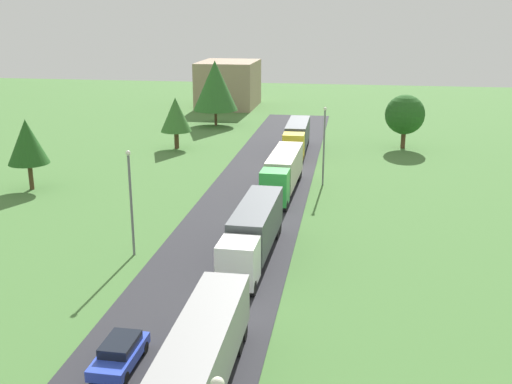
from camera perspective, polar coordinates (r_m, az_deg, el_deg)
name	(u,v)px	position (r m, az deg, el deg)	size (l,w,h in m)	color
road	(194,308)	(37.58, -5.79, -10.73)	(10.00, 140.00, 0.06)	#2B2B30
lane_marking_centre	(181,332)	(35.11, -7.02, -12.81)	(0.16, 123.86, 0.01)	white
truck_lead	(194,372)	(27.95, -5.82, -16.32)	(2.54, 14.78, 3.57)	orange
truck_second	(253,231)	(43.48, -0.26, -3.65)	(2.75, 12.71, 3.70)	white
truck_third	(283,171)	(59.31, 2.53, 1.98)	(2.78, 12.73, 3.75)	green
truck_fourth	(297,136)	(76.26, 3.83, 5.24)	(2.69, 12.38, 3.65)	yellow
car_second	(120,353)	(32.34, -12.58, -14.41)	(1.88, 4.11, 1.39)	blue
lamppost_second	(131,198)	(44.45, -11.58, -0.52)	(0.36, 0.36, 7.82)	slate
lamppost_third	(324,142)	(61.84, 6.35, 4.65)	(0.36, 0.36, 7.98)	slate
tree_birch	(176,115)	(78.88, -7.49, 7.14)	(3.93, 3.93, 6.54)	#513823
tree_pine	(27,142)	(63.88, -20.54, 4.39)	(3.99, 3.99, 7.04)	#513823
tree_elm	(405,115)	(80.65, 13.70, 7.01)	(5.03, 5.03, 6.87)	#513823
tree_ash	(215,86)	(94.23, -3.82, 9.86)	(6.78, 6.78, 9.82)	#513823
distant_building	(229,84)	(112.93, -2.57, 10.00)	(10.04, 12.86, 8.18)	#9E846B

